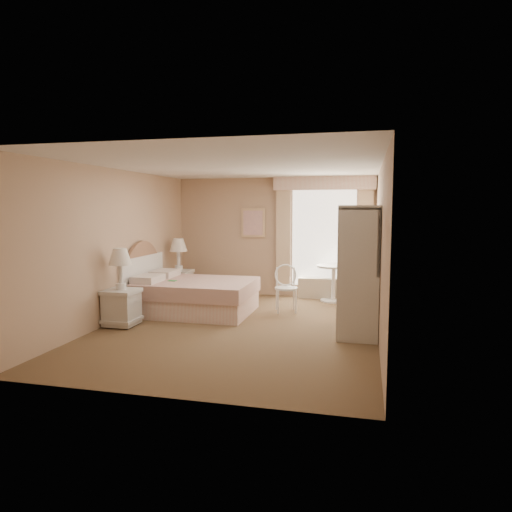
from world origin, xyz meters
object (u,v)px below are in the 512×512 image
(round_table, at_px, (334,277))
(cafe_chair, at_px, (286,284))
(nightstand_far, at_px, (179,276))
(bed, at_px, (191,294))
(nightstand_near, at_px, (121,297))
(armoire, at_px, (359,281))

(round_table, distance_m, cafe_chair, 1.35)
(nightstand_far, distance_m, round_table, 3.16)
(nightstand_far, height_order, round_table, nightstand_far)
(bed, xyz_separation_m, round_table, (2.41, 1.61, 0.16))
(round_table, bearing_deg, cafe_chair, -125.14)
(nightstand_near, height_order, cafe_chair, nightstand_near)
(armoire, bearing_deg, cafe_chair, 137.98)
(nightstand_far, bearing_deg, bed, -58.20)
(nightstand_near, relative_size, armoire, 0.64)
(nightstand_near, xyz_separation_m, armoire, (3.65, 0.47, 0.33))
(bed, relative_size, nightstand_far, 1.68)
(round_table, height_order, cafe_chair, cafe_chair)
(bed, height_order, cafe_chair, bed)
(nightstand_far, height_order, armoire, armoire)
(bed, bearing_deg, armoire, -12.78)
(round_table, bearing_deg, armoire, -77.00)
(bed, bearing_deg, nightstand_far, 121.80)
(nightstand_far, xyz_separation_m, cafe_chair, (2.35, -0.64, 0.03))
(bed, distance_m, cafe_chair, 1.72)
(nightstand_far, relative_size, round_table, 1.68)
(nightstand_near, relative_size, cafe_chair, 1.43)
(round_table, distance_m, armoire, 2.36)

